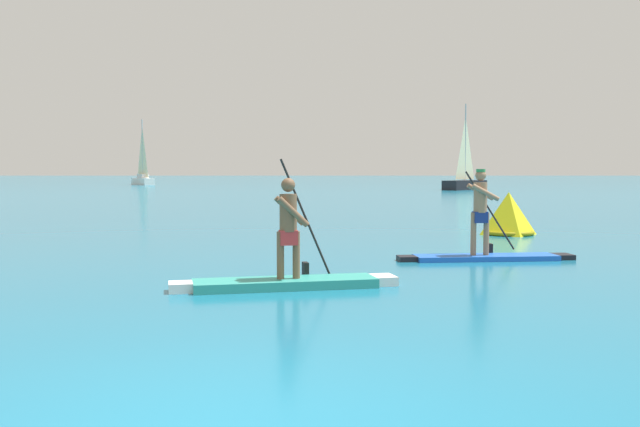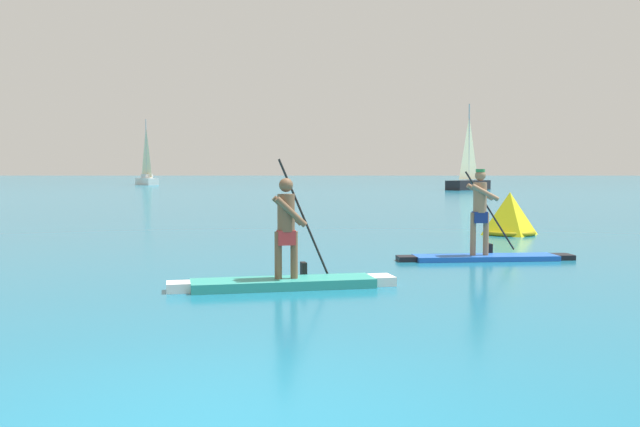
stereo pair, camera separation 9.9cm
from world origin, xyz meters
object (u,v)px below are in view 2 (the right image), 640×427
at_px(race_marker_buoy, 510,216).
at_px(sailboat_left_horizon, 147,176).
at_px(paddleboarder_mid_center, 285,269).
at_px(sailboat_right_horizon, 469,179).
at_px(paddleboarder_far_right, 485,241).

xyz_separation_m(race_marker_buoy, sailboat_left_horizon, (-25.81, 64.05, 0.57)).
xyz_separation_m(paddleboarder_mid_center, sailboat_right_horizon, (13.84, 52.18, 0.66)).
height_order(paddleboarder_far_right, sailboat_left_horizon, sailboat_left_horizon).
bearing_deg(paddleboarder_far_right, sailboat_left_horizon, 103.53).
bearing_deg(race_marker_buoy, paddleboarder_mid_center, -123.51).
height_order(paddleboarder_mid_center, sailboat_left_horizon, sailboat_left_horizon).
relative_size(paddleboarder_mid_center, race_marker_buoy, 2.47).
bearing_deg(paddleboarder_far_right, sailboat_right_horizon, 72.93).
distance_m(paddleboarder_far_right, sailboat_left_horizon, 73.43).
distance_m(paddleboarder_mid_center, sailboat_left_horizon, 75.41).
distance_m(paddleboarder_mid_center, sailboat_right_horizon, 53.99).
bearing_deg(paddleboarder_far_right, race_marker_buoy, 64.63).
bearing_deg(paddleboarder_far_right, paddleboarder_mid_center, -144.70).
bearing_deg(sailboat_right_horizon, paddleboarder_far_right, -148.92).
height_order(paddleboarder_mid_center, sailboat_right_horizon, sailboat_right_horizon).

